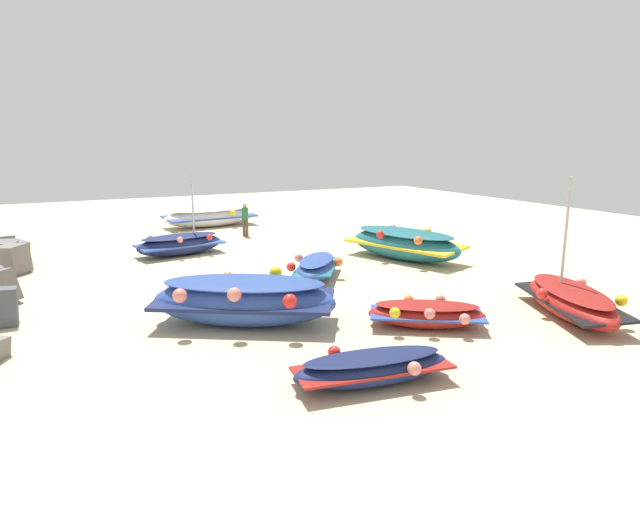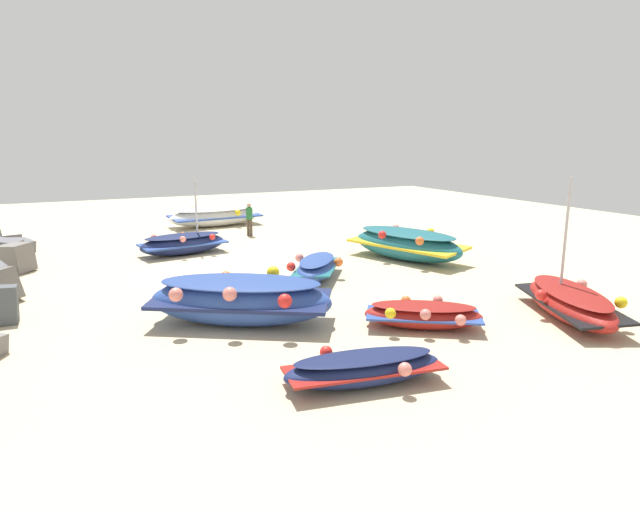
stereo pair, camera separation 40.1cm
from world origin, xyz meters
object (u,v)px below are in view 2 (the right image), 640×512
fishing_boat_3 (183,243)px  fishing_boat_2 (364,368)px  fishing_boat_1 (570,302)px  fishing_boat_6 (317,267)px  fishing_boat_7 (241,299)px  fishing_boat_5 (215,216)px  fishing_boat_4 (406,244)px  fishing_boat_0 (423,315)px  person_walking (249,217)px

fishing_boat_3 → fishing_boat_2: bearing=82.9°
fishing_boat_1 → fishing_boat_6: size_ratio=1.34×
fishing_boat_2 → fishing_boat_7: 4.69m
fishing_boat_2 → fishing_boat_3: 14.08m
fishing_boat_5 → fishing_boat_4: bearing=-74.1°
fishing_boat_3 → fishing_boat_4: size_ratio=0.72×
fishing_boat_4 → fishing_boat_0: bearing=129.5°
fishing_boat_0 → fishing_boat_3: (11.87, 3.66, 0.13)m
fishing_boat_7 → fishing_boat_2: bearing=135.0°
fishing_boat_3 → person_walking: bearing=-152.2°
fishing_boat_6 → fishing_boat_7: fishing_boat_7 is taller
fishing_boat_2 → fishing_boat_6: 8.51m
fishing_boat_3 → fishing_boat_4: fishing_boat_3 is taller
fishing_boat_3 → fishing_boat_5: fishing_boat_3 is taller
fishing_boat_6 → fishing_boat_2: bearing=-164.1°
fishing_boat_0 → fishing_boat_5: 18.78m
fishing_boat_0 → fishing_boat_6: fishing_boat_6 is taller
fishing_boat_4 → person_walking: 8.89m
fishing_boat_0 → fishing_boat_1: fishing_boat_1 is taller
fishing_boat_4 → fishing_boat_6: fishing_boat_4 is taller
fishing_boat_3 → fishing_boat_6: 6.91m
fishing_boat_1 → fishing_boat_3: fishing_boat_1 is taller
fishing_boat_6 → fishing_boat_0: bearing=-142.3°
fishing_boat_2 → fishing_boat_3: (14.07, 0.60, 0.14)m
fishing_boat_4 → fishing_boat_1: bearing=159.7°
fishing_boat_5 → fishing_boat_7: 16.85m
fishing_boat_0 → fishing_boat_3: size_ratio=0.84×
fishing_boat_1 → fishing_boat_7: (3.44, 8.21, 0.22)m
fishing_boat_5 → fishing_boat_7: fishing_boat_7 is taller
fishing_boat_0 → fishing_boat_7: bearing=3.4°
fishing_boat_2 → fishing_boat_4: fishing_boat_4 is taller
fishing_boat_3 → fishing_boat_6: bearing=109.7°
fishing_boat_0 → fishing_boat_5: fishing_boat_5 is taller
fishing_boat_0 → fishing_boat_1: (-1.10, -4.06, 0.10)m
fishing_boat_6 → person_walking: 9.06m
fishing_boat_1 → fishing_boat_7: bearing=-89.2°
fishing_boat_2 → fishing_boat_7: size_ratio=0.67×
fishing_boat_4 → fishing_boat_6: size_ratio=1.64×
fishing_boat_5 → person_walking: bearing=-85.4°
fishing_boat_1 → fishing_boat_4: fishing_boat_1 is taller
fishing_boat_0 → fishing_boat_7: fishing_boat_7 is taller
fishing_boat_3 → person_walking: size_ratio=2.33×
fishing_boat_7 → fishing_boat_3: bearing=-61.5°
fishing_boat_2 → person_walking: person_walking is taller
person_walking → fishing_boat_7: bearing=-157.0°
fishing_boat_5 → fishing_boat_6: bearing=-95.0°
fishing_boat_2 → fishing_boat_6: (8.04, -2.78, 0.06)m
fishing_boat_1 → fishing_boat_5: (19.87, 4.48, 0.12)m
person_walking → fishing_boat_1: bearing=-124.1°
fishing_boat_0 → fishing_boat_3: 12.42m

